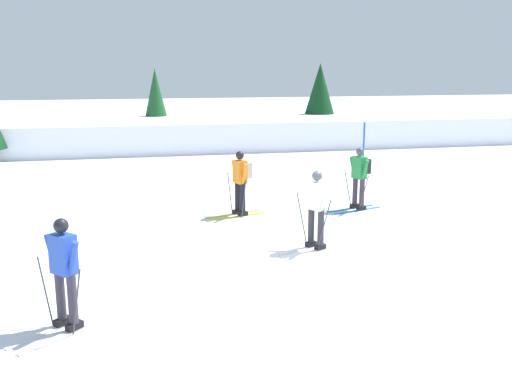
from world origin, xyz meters
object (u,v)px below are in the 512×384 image
(skier_green, at_px, (360,175))
(skier_blue, at_px, (64,271))
(skier_orange, at_px, (241,180))
(skier_white, at_px, (316,207))
(conifer_far_left, at_px, (156,101))
(conifer_far_centre, at_px, (320,93))
(trail_marker_pole, at_px, (364,147))

(skier_green, bearing_deg, skier_blue, -140.06)
(skier_orange, bearing_deg, skier_white, -71.69)
(skier_blue, height_order, conifer_far_left, conifer_far_left)
(skier_blue, height_order, conifer_far_centre, conifer_far_centre)
(conifer_far_left, bearing_deg, skier_blue, -96.16)
(trail_marker_pole, height_order, conifer_far_left, conifer_far_left)
(skier_blue, distance_m, conifer_far_left, 21.64)
(skier_green, xyz_separation_m, conifer_far_centre, (3.89, 15.12, 1.47))
(skier_green, height_order, skier_blue, same)
(skier_orange, relative_size, conifer_far_left, 0.46)
(skier_green, bearing_deg, conifer_far_centre, 75.58)
(skier_white, bearing_deg, conifer_far_left, 97.69)
(conifer_far_left, bearing_deg, skier_orange, -84.55)
(skier_orange, bearing_deg, conifer_far_left, 95.45)
(trail_marker_pole, xyz_separation_m, conifer_far_left, (-7.11, 10.23, 1.21))
(skier_white, distance_m, conifer_far_left, 18.82)
(skier_blue, distance_m, skier_white, 5.62)
(trail_marker_pole, bearing_deg, skier_white, -118.72)
(skier_white, height_order, conifer_far_left, conifer_far_left)
(skier_blue, relative_size, skier_white, 1.00)
(conifer_far_left, bearing_deg, skier_green, -72.97)
(skier_blue, relative_size, trail_marker_pole, 0.93)
(skier_blue, distance_m, trail_marker_pole, 14.68)
(conifer_far_centre, bearing_deg, conifer_far_left, 177.16)
(skier_white, distance_m, trail_marker_pole, 9.56)
(skier_blue, xyz_separation_m, conifer_far_left, (2.32, 21.48, 1.22))
(skier_green, xyz_separation_m, skier_white, (-2.25, -3.06, -0.04))
(trail_marker_pole, bearing_deg, conifer_far_left, 124.79)
(skier_green, distance_m, skier_white, 3.80)
(skier_orange, bearing_deg, skier_green, -1.31)
(skier_green, relative_size, conifer_far_centre, 0.43)
(conifer_far_centre, bearing_deg, skier_orange, -115.49)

